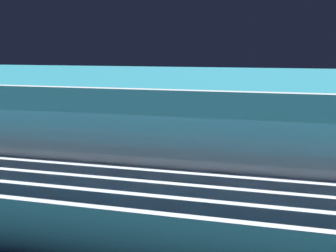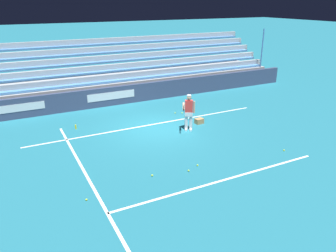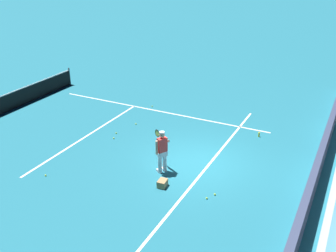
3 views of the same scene
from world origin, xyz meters
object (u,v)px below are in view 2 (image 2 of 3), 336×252
tennis_ball_by_box (198,165)px  water_bottle (76,127)px  tennis_ball_far_left (284,150)px  tennis_ball_midcourt (175,113)px  tennis_player (189,112)px  ball_box_cardboard (199,121)px  tennis_ball_far_right (189,171)px  tennis_ball_toward_net (182,113)px  tennis_ball_on_baseline (86,200)px  tennis_ball_stray_back (152,175)px

tennis_ball_by_box → water_bottle: (3.21, -5.83, 0.08)m
tennis_ball_far_left → tennis_ball_midcourt: same height
tennis_player → ball_box_cardboard: (-0.92, -0.50, -0.76)m
tennis_ball_far_right → tennis_ball_midcourt: same height
tennis_ball_toward_net → tennis_player: bearing=67.4°
tennis_ball_by_box → tennis_player: bearing=-114.9°
tennis_ball_on_baseline → tennis_ball_stray_back: bearing=-169.8°
tennis_ball_midcourt → tennis_ball_toward_net: (-0.34, 0.17, 0.00)m
ball_box_cardboard → tennis_ball_far_right: (2.95, 3.99, -0.10)m
tennis_player → tennis_ball_toward_net: tennis_player is taller
tennis_player → tennis_ball_by_box: size_ratio=25.98×
tennis_ball_far_right → tennis_ball_by_box: bearing=-158.1°
tennis_player → tennis_ball_far_right: bearing=59.9°
tennis_ball_on_baseline → tennis_ball_far_left: size_ratio=1.00×
tennis_ball_by_box → tennis_ball_toward_net: bearing=-113.9°
ball_box_cardboard → tennis_ball_midcourt: bearing=-79.9°
tennis_ball_on_baseline → tennis_ball_far_right: same height
tennis_ball_on_baseline → tennis_ball_toward_net: same height
tennis_ball_far_right → tennis_ball_midcourt: 6.45m
tennis_ball_on_baseline → tennis_ball_midcourt: (-6.35, -6.05, 0.00)m
ball_box_cardboard → tennis_ball_on_baseline: (6.69, 4.14, -0.10)m
tennis_ball_on_baseline → tennis_ball_midcourt: size_ratio=1.00×
tennis_ball_far_right → tennis_ball_stray_back: same height
ball_box_cardboard → water_bottle: (5.66, -2.04, -0.02)m
tennis_player → tennis_ball_stray_back: tennis_player is taller
tennis_player → tennis_ball_midcourt: bearing=-103.6°
water_bottle → tennis_ball_toward_net: bearing=176.9°
tennis_ball_stray_back → water_bottle: size_ratio=0.30×
tennis_ball_far_left → tennis_ball_far_right: (4.34, -0.30, 0.00)m
tennis_ball_by_box → tennis_ball_far_right: size_ratio=1.00×
tennis_player → ball_box_cardboard: 1.30m
ball_box_cardboard → tennis_ball_on_baseline: ball_box_cardboard is taller
tennis_ball_on_baseline → tennis_ball_far_right: (-3.74, -0.15, 0.00)m
tennis_ball_by_box → ball_box_cardboard: bearing=-122.9°
tennis_ball_midcourt → tennis_ball_on_baseline: bearing=43.6°
tennis_ball_on_baseline → tennis_ball_far_right: size_ratio=1.00×
ball_box_cardboard → tennis_ball_toward_net: 1.74m
ball_box_cardboard → tennis_ball_by_box: bearing=57.1°
tennis_ball_on_baseline → tennis_ball_stray_back: (-2.42, -0.44, 0.00)m
tennis_ball_far_left → tennis_ball_midcourt: bearing=-74.4°
ball_box_cardboard → tennis_ball_stray_back: size_ratio=6.06×
tennis_ball_by_box → water_bottle: 6.66m
tennis_ball_on_baseline → tennis_ball_far_right: bearing=-177.7°
tennis_ball_midcourt → tennis_player: bearing=76.4°
tennis_ball_midcourt → ball_box_cardboard: bearing=100.1°
water_bottle → ball_box_cardboard: bearing=160.2°
tennis_ball_stray_back → tennis_ball_midcourt: (-3.93, -5.61, 0.00)m
tennis_player → tennis_ball_by_box: bearing=65.1°
ball_box_cardboard → tennis_ball_toward_net: size_ratio=6.06×
tennis_player → tennis_ball_on_baseline: bearing=32.3°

